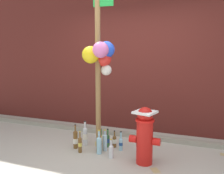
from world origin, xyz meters
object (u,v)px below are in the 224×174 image
Objects in this scene: memorial_post at (100,48)px; bottle_1 at (114,141)px; bottle_2 at (100,136)px; bottle_6 at (98,142)px; bottle_10 at (108,140)px; bottle_3 at (105,142)px; fire_hydrant at (145,134)px; bottle_9 at (121,143)px; bottle_0 at (99,144)px; bottle_7 at (111,151)px; bottle_8 at (80,144)px; bottle_5 at (76,139)px; bottle_4 at (85,135)px.

bottle_1 is (0.13, 0.27, -1.54)m from memorial_post.
bottle_1 is at bearing -5.78° from bottle_2.
bottle_6 reaches higher than bottle_10.
bottle_1 is 0.83× the size of bottle_3.
memorial_post is 1.50m from bottle_3.
memorial_post is 8.93× the size of bottle_10.
bottle_9 is (-0.46, 0.31, -0.31)m from fire_hydrant.
bottle_0 is (-0.00, -0.06, -1.49)m from memorial_post.
bottle_6 reaches higher than bottle_7.
memorial_post is 8.11× the size of bottle_8.
bottle_10 is at bearing 152.13° from fire_hydrant.
bottle_5 is at bearing 139.76° from bottle_8.
bottle_6 is 0.30m from bottle_8.
bottle_4 is at bearing 160.79° from bottle_6.
bottle_6 reaches higher than bottle_9.
memorial_post is 8.81× the size of bottle_9.
bottle_9 is at bearing -32.58° from bottle_1.
bottle_4 reaches higher than bottle_5.
bottle_10 is at bearing 48.16° from bottle_8.
bottle_7 is 0.32m from bottle_9.
bottle_4 reaches higher than bottle_2.
bottle_1 is at bearing 103.31° from bottle_7.
bottle_5 reaches higher than bottle_2.
bottle_7 is (0.60, -0.33, -0.06)m from bottle_4.
bottle_2 is 1.17× the size of bottle_9.
bottle_2 reaches higher than bottle_7.
bottle_2 is at bearing 111.67° from bottle_0.
bottle_0 is 1.03× the size of bottle_2.
bottle_5 is (-0.46, 0.00, -1.49)m from memorial_post.
bottle_2 is (-0.28, 0.03, 0.04)m from bottle_1.
bottle_0 is 1.34× the size of bottle_1.
bottle_5 is (-0.46, 0.07, 0.00)m from bottle_0.
bottle_2 is 1.26× the size of bottle_7.
bottle_3 is at bearing 162.47° from fire_hydrant.
memorial_post is at bearing 22.64° from bottle_8.
bottle_4 is at bearing 179.35° from bottle_9.
bottle_0 reaches higher than bottle_6.
bottle_1 is 0.90× the size of bottle_9.
bottle_4 is 1.04× the size of bottle_5.
bottle_0 is at bearing 161.68° from bottle_7.
fire_hydrant is at bearing -0.48° from bottle_8.
bottle_8 is at bearing -168.24° from bottle_0.
bottle_4 is 1.27× the size of bottle_6.
bottle_5 reaches higher than bottle_8.
fire_hydrant is at bearing -17.53° from bottle_3.
bottle_2 is 1.08× the size of bottle_3.
bottle_4 is 1.33× the size of bottle_9.
bottle_5 reaches higher than bottle_7.
bottle_6 reaches higher than bottle_1.
bottle_2 is 0.22m from bottle_6.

